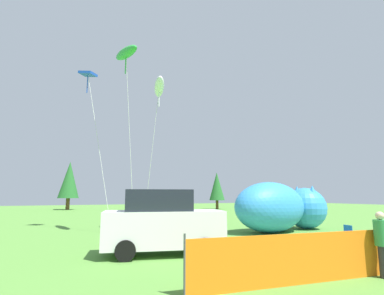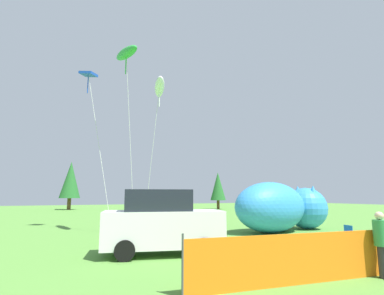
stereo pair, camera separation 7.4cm
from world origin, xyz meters
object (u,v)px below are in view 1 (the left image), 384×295
(parked_car, at_px, (162,223))
(kite_blue_box, at_px, (88,77))
(spectator_in_grey_shirt, at_px, (382,241))
(kite_white_ghost, at_px, (159,87))
(inflatable_cat, at_px, (280,209))
(kite_green_fish, at_px, (126,54))
(folding_chair, at_px, (346,234))

(parked_car, distance_m, kite_blue_box, 12.77)
(spectator_in_grey_shirt, bearing_deg, kite_blue_box, 112.78)
(spectator_in_grey_shirt, height_order, kite_blue_box, kite_blue_box)
(spectator_in_grey_shirt, distance_m, kite_white_ghost, 14.64)
(inflatable_cat, relative_size, kite_white_ghost, 0.75)
(parked_car, xyz_separation_m, spectator_in_grey_shirt, (4.16, -5.29, -0.21))
(parked_car, height_order, kite_green_fish, kite_green_fish)
(parked_car, bearing_deg, kite_blue_box, 115.93)
(parked_car, xyz_separation_m, kite_white_ghost, (2.12, 6.83, 7.75))
(kite_white_ghost, bearing_deg, kite_blue_box, 149.39)
(spectator_in_grey_shirt, bearing_deg, inflatable_cat, 63.10)
(kite_white_ghost, distance_m, kite_blue_box, 4.80)
(parked_car, relative_size, kite_blue_box, 0.45)
(folding_chair, relative_size, inflatable_cat, 0.12)
(parked_car, height_order, inflatable_cat, inflatable_cat)
(inflatable_cat, xyz_separation_m, kite_white_ghost, (-6.52, 3.30, 7.55))
(parked_car, relative_size, spectator_in_grey_shirt, 2.71)
(parked_car, relative_size, kite_green_fish, 0.41)
(inflatable_cat, height_order, kite_blue_box, kite_blue_box)
(spectator_in_grey_shirt, xyz_separation_m, kite_blue_box, (-6.10, 14.52, 8.82))
(folding_chair, bearing_deg, parked_car, -2.45)
(kite_green_fish, bearing_deg, spectator_in_grey_shirt, -69.32)
(inflatable_cat, height_order, spectator_in_grey_shirt, inflatable_cat)
(inflatable_cat, xyz_separation_m, kite_blue_box, (-10.58, 5.70, 8.41))
(kite_green_fish, bearing_deg, inflatable_cat, -16.99)
(inflatable_cat, bearing_deg, spectator_in_grey_shirt, -125.87)
(spectator_in_grey_shirt, height_order, kite_green_fish, kite_green_fish)
(folding_chair, distance_m, spectator_in_grey_shirt, 5.10)
(inflatable_cat, height_order, kite_green_fish, kite_green_fish)
(spectator_in_grey_shirt, bearing_deg, kite_white_ghost, 99.56)
(kite_white_ghost, bearing_deg, spectator_in_grey_shirt, -80.44)
(spectator_in_grey_shirt, bearing_deg, folding_chair, 47.55)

